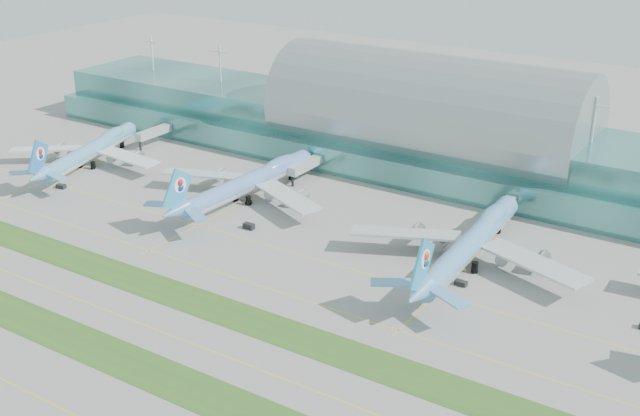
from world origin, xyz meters
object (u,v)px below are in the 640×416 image
Objects in this scene: terminal at (427,132)px; airliner_b at (250,181)px; airliner_a at (91,149)px; airliner_c at (471,242)px.

airliner_b is at bearing -120.62° from terminal.
terminal reaches higher than airliner_b.
airliner_a is 72.67m from airliner_b.
airliner_b is (-36.53, -61.71, -7.71)m from terminal.
airliner_b is 83.54m from airliner_c.
airliner_a is at bearing -173.60° from airliner_b.
terminal is 82.16m from airliner_c.
airliner_b is at bearing 173.85° from airliner_c.
airliner_c is at bearing -1.15° from airliner_b.
terminal reaches higher than airliner_a.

